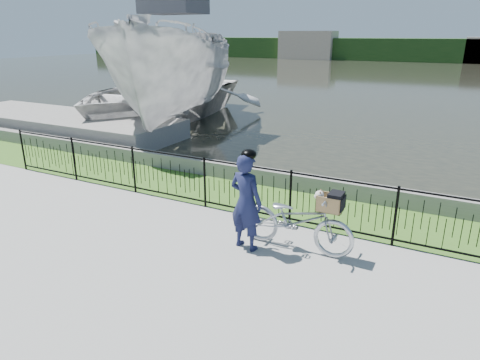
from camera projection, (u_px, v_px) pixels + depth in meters
The scene contains 12 objects.
ground at pixel (206, 246), 7.78m from camera, with size 120.00×120.00×0.00m, color gray.
grass_strip at pixel (265, 199), 9.96m from camera, with size 60.00×2.00×0.01m, color #3B6620.
water at pixel (415, 80), 35.47m from camera, with size 120.00×120.00×0.00m, color #27281E.
quay_wall at pixel (281, 179), 10.73m from camera, with size 60.00×0.30×0.40m, color gray.
fence at pixel (245, 190), 8.93m from camera, with size 14.00×0.06×1.15m, color black, non-canonical shape.
far_treeline at pixel (440, 50), 57.64m from camera, with size 120.00×6.00×3.00m, color #214119.
far_building_left at pixel (308, 45), 63.64m from camera, with size 8.00×4.00×4.00m, color #AE9C8C.
dock at pixel (61, 123), 16.64m from camera, with size 10.00×3.00×0.70m, color gray.
bicycle_rig at pixel (297, 220), 7.53m from camera, with size 2.09×0.73×1.20m.
cyclist at pixel (246, 201), 7.46m from camera, with size 0.70×0.52×1.83m.
boat_near at pixel (176, 74), 16.64m from camera, with size 7.70×11.47×5.95m.
boat_far at pixel (159, 95), 19.19m from camera, with size 7.57×10.36×2.10m.
Camera 1 is at (3.76, -5.89, 3.67)m, focal length 32.00 mm.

